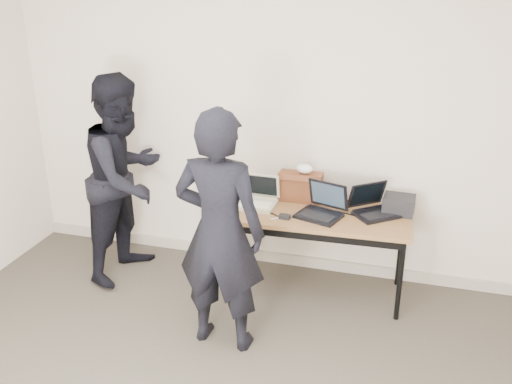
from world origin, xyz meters
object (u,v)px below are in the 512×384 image
at_px(laptop_right, 373,207).
at_px(equipment_box, 399,205).
at_px(laptop_center, 322,208).
at_px(person_typist, 220,232).
at_px(leather_satchel, 301,186).
at_px(desk, 316,220).
at_px(person_observer, 126,178).
at_px(laptop_beige, 258,200).

height_order(laptop_right, equipment_box, laptop_right).
xyz_separation_m(laptop_center, person_typist, (-0.57, -0.83, 0.10)).
bearing_deg(leather_satchel, person_typist, -108.50).
bearing_deg(desk, person_observer, -179.12).
height_order(leather_satchel, equipment_box, leather_satchel).
distance_m(laptop_center, equipment_box, 0.62).
bearing_deg(laptop_right, leather_satchel, 131.12).
bearing_deg(leather_satchel, laptop_right, -10.91).
height_order(laptop_center, leather_satchel, laptop_center).
bearing_deg(person_typist, laptop_beige, -89.37).
height_order(laptop_right, leather_satchel, leather_satchel).
relative_size(laptop_right, leather_satchel, 1.24).
distance_m(desk, equipment_box, 0.67).
relative_size(laptop_center, laptop_right, 0.92).
relative_size(person_typist, person_observer, 0.99).
relative_size(desk, person_observer, 0.86).
relative_size(desk, laptop_right, 3.39).
bearing_deg(laptop_center, person_typist, -106.65).
height_order(laptop_beige, equipment_box, laptop_beige).
xyz_separation_m(laptop_center, person_observer, (-1.68, -0.07, 0.11)).
xyz_separation_m(laptop_right, person_observer, (-2.06, -0.21, 0.11)).
relative_size(laptop_center, person_observer, 0.23).
distance_m(person_typist, person_observer, 1.34).
xyz_separation_m(desk, equipment_box, (0.63, 0.19, 0.13)).
relative_size(equipment_box, person_observer, 0.14).
distance_m(laptop_beige, person_typist, 0.88).
bearing_deg(laptop_beige, equipment_box, 10.66).
height_order(desk, laptop_right, laptop_right).
bearing_deg(person_observer, laptop_center, -77.45).
bearing_deg(leather_satchel, equipment_box, -3.43).
xyz_separation_m(leather_satchel, person_typist, (-0.34, -1.07, 0.03)).
bearing_deg(laptop_beige, person_typist, -89.38).
distance_m(laptop_beige, leather_satchel, 0.38).
distance_m(laptop_center, person_observer, 1.68).
distance_m(desk, leather_satchel, 0.34).
distance_m(desk, laptop_center, 0.13).
xyz_separation_m(leather_satchel, person_observer, (-1.45, -0.32, 0.04)).
xyz_separation_m(equipment_box, person_typist, (-1.15, -1.04, 0.09)).
relative_size(leather_satchel, person_observer, 0.20).
relative_size(laptop_right, equipment_box, 1.85).
relative_size(laptop_right, person_observer, 0.25).
xyz_separation_m(desk, laptop_center, (0.05, -0.02, 0.12)).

